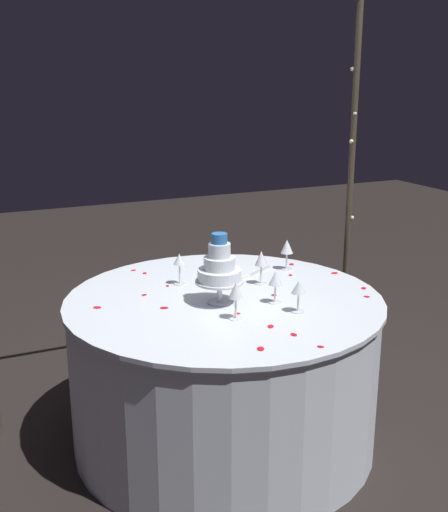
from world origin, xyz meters
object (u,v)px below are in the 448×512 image
Objects in this scene: wine_glass_5 at (275,280)px; wine_glass_6 at (299,289)px; main_table at (224,370)px; decorative_arch at (185,142)px; wine_glass_4 at (236,292)px; cake_knife at (253,274)px; wine_glass_3 at (287,247)px; wine_glass_0 at (179,262)px; tiered_cake at (219,269)px; wine_glass_1 at (261,260)px; wine_glass_2 at (219,248)px.

wine_glass_5 reaches higher than wine_glass_6.
main_table is 0.60m from wine_glass_6.
decorative_arch is at bearing 89.87° from main_table.
cake_knife is (0.35, 0.51, -0.12)m from wine_glass_4.
wine_glass_3 reaches higher than cake_knife.
wine_glass_3 is at bearing -0.23° from wine_glass_0.
decorative_arch reaches higher than wine_glass_0.
tiered_cake is 0.21m from wine_glass_4.
tiered_cake is 1.92× the size of wine_glass_1.
wine_glass_2 is 0.92× the size of wine_glass_4.
wine_glass_1 is 0.48m from wine_glass_4.
wine_glass_2 is 0.74m from wine_glass_6.
decorative_arch reaches higher than wine_glass_3.
wine_glass_0 is 0.53m from wine_glass_4.
wine_glass_2 is at bearing 30.42° from wine_glass_0.
tiered_cake reaches higher than wine_glass_0.
wine_glass_6 reaches higher than main_table.
wine_glass_3 is (0.49, -0.20, -0.56)m from decorative_arch.
wine_glass_3 is at bearing -28.64° from wine_glass_2.
cake_knife is (0.06, 0.56, -0.10)m from wine_glass_6.
wine_glass_0 is at bearing 101.69° from tiered_cake.
tiered_cake is 0.34m from wine_glass_0.
wine_glass_5 is at bearing -103.52° from cake_knife.
wine_glass_2 is (0.22, 0.50, -0.05)m from tiered_cake.
wine_glass_2 is at bearing 65.98° from tiered_cake.
decorative_arch reaches higher than wine_glass_6.
wine_glass_2 is 0.57× the size of cake_knife.
wine_glass_5 reaches higher than cake_knife.
decorative_arch is 0.60m from wine_glass_0.
tiered_cake reaches higher than wine_glass_6.
decorative_arch is at bearing 142.82° from cake_knife.
main_table is 9.07× the size of wine_glass_3.
main_table is 8.72× the size of wine_glass_1.
wine_glass_4 is at bearing 171.81° from wine_glass_6.
wine_glass_1 reaches higher than wine_glass_3.
wine_glass_4 is (-0.32, -0.37, -0.00)m from wine_glass_1.
wine_glass_5 is (-0.07, -0.27, -0.02)m from wine_glass_1.
wine_glass_2 is (-0.08, 0.33, -0.01)m from wine_glass_1.
wine_glass_6 is (-0.27, -0.57, -0.01)m from wine_glass_3.
decorative_arch is 13.13× the size of wine_glass_4.
wine_glass_0 is at bearing 177.48° from cake_knife.
decorative_arch is at bearing 84.59° from tiered_cake.
wine_glass_6 is at bearing -42.63° from tiered_cake.
wine_glass_6 is at bearing -76.11° from wine_glass_5.
wine_glass_2 is (0.17, -0.02, -0.57)m from decorative_arch.
wine_glass_0 reaches higher than wine_glass_5.
wine_glass_3 is at bearing 54.27° from wine_glass_5.
wine_glass_0 is 0.41m from cake_knife.
wine_glass_4 is at bearing -94.70° from tiered_cake.
cake_knife is at bearing 83.45° from wine_glass_6.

